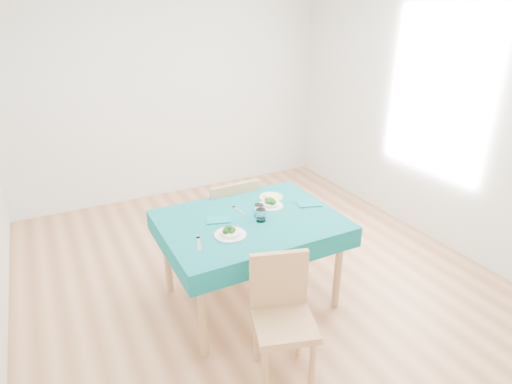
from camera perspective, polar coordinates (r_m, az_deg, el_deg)
name	(u,v)px	position (r m, az deg, el deg)	size (l,w,h in m)	color
room_shell	(256,134)	(3.39, 0.00, 7.74)	(4.02, 4.52, 2.73)	#9F6942
table	(250,260)	(3.51, -0.77, -9.11)	(1.36, 1.03, 0.76)	#085D5F
chair_near	(284,318)	(2.80, 3.78, -16.37)	(0.38, 0.42, 0.96)	#AC7E50
chair_far	(225,204)	(4.00, -4.11, -1.61)	(0.46, 0.50, 1.14)	#AC7E50
bowl_near	(230,231)	(3.07, -3.47, -5.24)	(0.23, 0.23, 0.07)	white
bowl_far	(270,203)	(3.50, 1.93, -1.48)	(0.21, 0.21, 0.06)	white
fork_near	(199,244)	(3.01, -7.63, -6.83)	(0.03, 0.20, 0.00)	silver
knife_near	(238,231)	(3.14, -2.40, -5.23)	(0.02, 0.21, 0.00)	silver
fork_far	(239,210)	(3.45, -2.28, -2.46)	(0.02, 0.18, 0.00)	silver
knife_far	(297,205)	(3.54, 5.46, -1.80)	(0.02, 0.20, 0.00)	silver
napkin_near	(218,220)	(3.30, -5.10, -3.72)	(0.18, 0.12, 0.01)	#0C676A
napkin_far	(309,203)	(3.58, 7.05, -1.53)	(0.19, 0.13, 0.01)	#0C676A
tumbler_center	(259,210)	(3.34, 0.41, -2.48)	(0.08, 0.08, 0.10)	white
tumbler_side	(261,215)	(3.26, 0.63, -3.10)	(0.08, 0.08, 0.10)	white
side_plate	(271,197)	(3.68, 2.02, -0.67)	(0.21, 0.21, 0.01)	#D3E16E
bread_slice	(271,196)	(3.67, 2.03, -0.49)	(0.10, 0.10, 0.01)	beige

